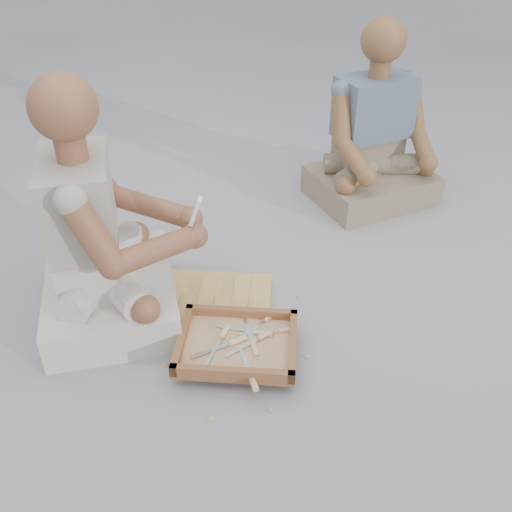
{
  "coord_description": "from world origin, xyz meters",
  "views": [
    {
      "loc": [
        -0.08,
        -1.66,
        1.53
      ],
      "look_at": [
        -0.07,
        0.13,
        0.3
      ],
      "focal_mm": 40.0,
      "sensor_mm": 36.0,
      "label": 1
    }
  ],
  "objects_px": {
    "tool_tray": "(237,345)",
    "craftsman": "(101,243)",
    "carved_panel": "(191,306)",
    "companion": "(374,144)"
  },
  "relations": [
    {
      "from": "craftsman",
      "to": "carved_panel",
      "type": "bearing_deg",
      "value": 78.29
    },
    {
      "from": "carved_panel",
      "to": "craftsman",
      "type": "xyz_separation_m",
      "value": [
        -0.32,
        -0.01,
        0.31
      ]
    },
    {
      "from": "tool_tray",
      "to": "companion",
      "type": "bearing_deg",
      "value": 60.8
    },
    {
      "from": "tool_tray",
      "to": "companion",
      "type": "distance_m",
      "value": 1.46
    },
    {
      "from": "carved_panel",
      "to": "craftsman",
      "type": "height_order",
      "value": "craftsman"
    },
    {
      "from": "tool_tray",
      "to": "carved_panel",
      "type": "bearing_deg",
      "value": 125.71
    },
    {
      "from": "tool_tray",
      "to": "craftsman",
      "type": "distance_m",
      "value": 0.65
    },
    {
      "from": "carved_panel",
      "to": "tool_tray",
      "type": "bearing_deg",
      "value": -54.29
    },
    {
      "from": "companion",
      "to": "tool_tray",
      "type": "bearing_deg",
      "value": 36.25
    },
    {
      "from": "carved_panel",
      "to": "tool_tray",
      "type": "distance_m",
      "value": 0.35
    }
  ]
}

